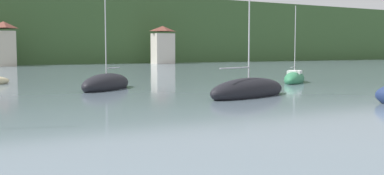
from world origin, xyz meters
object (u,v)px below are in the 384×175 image
object	(u,v)px
shore_building_central	(163,45)
sailboat_mid_2	(248,91)
sailboat_far_4	(294,79)
shore_building_westcentral	(4,44)
sailboat_far_11	(106,84)

from	to	relation	value
shore_building_central	sailboat_mid_2	world-z (taller)	sailboat_mid_2
sailboat_mid_2	sailboat_far_4	distance (m)	14.89
shore_building_central	shore_building_westcentral	bearing A→B (deg)	178.99
shore_building_westcentral	shore_building_central	bearing A→B (deg)	-1.01
sailboat_mid_2	sailboat_far_4	size ratio (longest dim) A/B	1.37
sailboat_far_4	shore_building_westcentral	bearing A→B (deg)	66.57
shore_building_westcentral	sailboat_far_4	size ratio (longest dim) A/B	1.11
sailboat_far_4	sailboat_far_11	world-z (taller)	sailboat_far_11
sailboat_mid_2	sailboat_far_11	xyz separation A→B (m)	(-6.49, 10.56, -0.01)
shore_building_westcentral	sailboat_mid_2	bearing A→B (deg)	-85.21
shore_building_central	sailboat_far_11	world-z (taller)	shore_building_central
sailboat_far_11	sailboat_far_4	bearing A→B (deg)	130.33
shore_building_westcentral	sailboat_far_4	bearing A→B (deg)	-73.93
shore_building_westcentral	sailboat_far_11	xyz separation A→B (m)	(-0.50, -60.93, -3.84)
shore_building_central	sailboat_far_4	size ratio (longest dim) A/B	1.10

